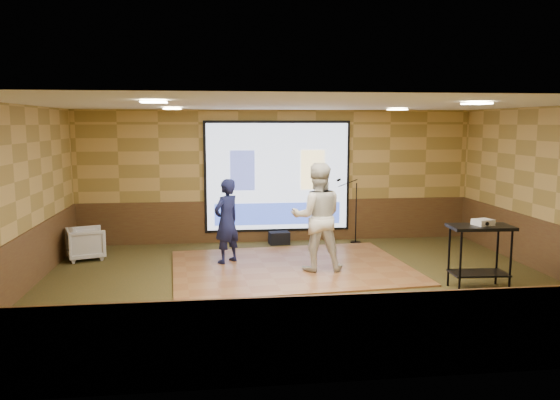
{
  "coord_description": "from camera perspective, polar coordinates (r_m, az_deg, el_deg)",
  "views": [
    {
      "loc": [
        -1.46,
        -8.79,
        2.7
      ],
      "look_at": [
        -0.24,
        1.05,
        1.3
      ],
      "focal_mm": 35.0,
      "sensor_mm": 36.0,
      "label": 1
    }
  ],
  "objects": [
    {
      "name": "player_left",
      "position": [
        10.49,
        -5.6,
        -2.21
      ],
      "size": [
        0.7,
        0.69,
        1.62
      ],
      "primitive_type": "imported",
      "rotation": [
        0.0,
        0.0,
        3.89
      ],
      "color": "#141940",
      "rests_on": "dance_floor"
    },
    {
      "name": "downlight_sw",
      "position": [
        7.34,
        -13.05,
        9.94
      ],
      "size": [
        0.32,
        0.32,
        0.02
      ],
      "primitive_type": "cube",
      "color": "beige",
      "rests_on": "room_shell"
    },
    {
      "name": "banquet_chair",
      "position": [
        11.59,
        -19.61,
        -4.3
      ],
      "size": [
        0.89,
        0.88,
        0.64
      ],
      "primitive_type": "imported",
      "rotation": [
        0.0,
        0.0,
        1.9
      ],
      "color": "gray",
      "rests_on": "ground"
    },
    {
      "name": "downlight_nw",
      "position": [
        10.62,
        -11.2,
        9.34
      ],
      "size": [
        0.32,
        0.32,
        0.02
      ],
      "primitive_type": "cube",
      "color": "beige",
      "rests_on": "room_shell"
    },
    {
      "name": "projector_screen",
      "position": [
        12.38,
        -0.24,
        2.35
      ],
      "size": [
        3.32,
        0.06,
        2.52
      ],
      "color": "black",
      "rests_on": "room_shell"
    },
    {
      "name": "downlight_se",
      "position": [
        8.16,
        19.86,
        9.46
      ],
      "size": [
        0.32,
        0.32,
        0.02
      ],
      "primitive_type": "cube",
      "color": "beige",
      "rests_on": "room_shell"
    },
    {
      "name": "wainscot_back",
      "position": [
        12.56,
        -0.26,
        -2.18
      ],
      "size": [
        9.0,
        0.04,
        0.95
      ],
      "primitive_type": "cube",
      "color": "#482918",
      "rests_on": "ground"
    },
    {
      "name": "mic_stand",
      "position": [
        12.49,
        7.68,
        -2.22
      ],
      "size": [
        0.58,
        0.24,
        1.48
      ],
      "rotation": [
        0.0,
        0.0,
        -0.23
      ],
      "color": "black",
      "rests_on": "ground"
    },
    {
      "name": "projector",
      "position": [
        9.44,
        20.44,
        -2.19
      ],
      "size": [
        0.35,
        0.31,
        0.1
      ],
      "primitive_type": "cube",
      "rotation": [
        0.0,
        0.0,
        0.28
      ],
      "color": "silver",
      "rests_on": "av_table"
    },
    {
      "name": "wainscot_right",
      "position": [
        10.84,
        26.46,
        -4.67
      ],
      "size": [
        0.04,
        7.0,
        0.95
      ],
      "primitive_type": "cube",
      "color": "#482918",
      "rests_on": "ground"
    },
    {
      "name": "dance_floor",
      "position": [
        10.34,
        1.19,
        -7.02
      ],
      "size": [
        4.62,
        3.66,
        0.03
      ],
      "primitive_type": "cube",
      "rotation": [
        0.0,
        0.0,
        0.08
      ],
      "color": "brown",
      "rests_on": "ground"
    },
    {
      "name": "room_shell",
      "position": [
        8.93,
        2.37,
        4.14
      ],
      "size": [
        9.04,
        7.04,
        3.02
      ],
      "color": "tan",
      "rests_on": "ground"
    },
    {
      "name": "player_right",
      "position": [
        9.91,
        3.91,
        -1.77
      ],
      "size": [
        1.01,
        0.81,
        1.97
      ],
      "primitive_type": "imported",
      "rotation": [
        0.0,
        0.0,
        3.07
      ],
      "color": "silver",
      "rests_on": "dance_floor"
    },
    {
      "name": "av_table",
      "position": [
        9.47,
        20.18,
        -4.29
      ],
      "size": [
        1.01,
        0.53,
        1.06
      ],
      "rotation": [
        0.0,
        0.0,
        -0.05
      ],
      "color": "black",
      "rests_on": "ground"
    },
    {
      "name": "ground",
      "position": [
        9.31,
        2.29,
        -8.83
      ],
      "size": [
        9.0,
        9.0,
        0.0
      ],
      "primitive_type": "plane",
      "color": "#283317",
      "rests_on": "ground"
    },
    {
      "name": "wainscot_left",
      "position": [
        9.56,
        -25.41,
        -6.21
      ],
      "size": [
        0.04,
        7.0,
        0.95
      ],
      "primitive_type": "cube",
      "color": "#482918",
      "rests_on": "ground"
    },
    {
      "name": "wainscot_front",
      "position": [
        5.94,
        7.92,
        -14.03
      ],
      "size": [
        9.0,
        0.04,
        0.95
      ],
      "primitive_type": "cube",
      "color": "#482918",
      "rests_on": "ground"
    },
    {
      "name": "downlight_ne",
      "position": [
        11.21,
        12.16,
        9.23
      ],
      "size": [
        0.32,
        0.32,
        0.02
      ],
      "primitive_type": "cube",
      "color": "beige",
      "rests_on": "room_shell"
    },
    {
      "name": "duffel_bag",
      "position": [
        12.29,
        -0.09,
        -4.0
      ],
      "size": [
        0.47,
        0.34,
        0.28
      ],
      "primitive_type": "cube",
      "rotation": [
        0.0,
        0.0,
        0.09
      ],
      "color": "black",
      "rests_on": "ground"
    }
  ]
}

